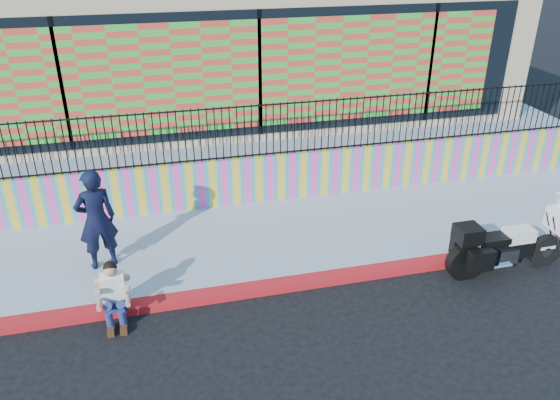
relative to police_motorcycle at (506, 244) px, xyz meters
name	(u,v)px	position (x,y,z in m)	size (l,w,h in m)	color
ground	(310,284)	(-3.63, 0.46, -0.61)	(90.00, 90.00, 0.00)	black
red_curb	(310,281)	(-3.63, 0.46, -0.53)	(16.00, 0.30, 0.15)	#B00C29
sidewalk	(287,236)	(-3.63, 2.11, -0.53)	(16.00, 3.00, 0.15)	#939BB1
mural_wall	(269,178)	(-3.63, 3.71, 0.09)	(16.00, 0.20, 1.10)	#FF43B4
metal_fence	(269,130)	(-3.63, 3.71, 1.24)	(15.80, 0.04, 1.20)	black
elevated_platform	(233,113)	(-3.63, 8.81, 0.02)	(16.00, 10.00, 1.25)	#939BB1
storefront_building	(230,27)	(-3.63, 8.60, 2.64)	(14.00, 8.06, 4.00)	tan
police_motorcycle	(506,244)	(0.00, 0.00, 0.00)	(2.33, 0.77, 1.45)	black
police_officer	(96,219)	(-7.26, 1.80, 0.51)	(0.71, 0.47, 1.94)	black
seated_man	(114,300)	(-7.00, 0.23, -0.16)	(0.54, 0.71, 1.06)	navy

